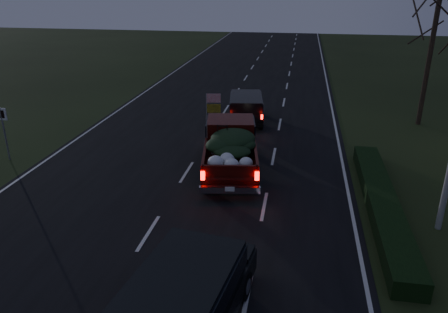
% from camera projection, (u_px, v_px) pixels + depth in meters
% --- Properties ---
extents(ground, '(120.00, 120.00, 0.00)m').
position_uv_depth(ground, '(149.00, 233.00, 14.40)').
color(ground, black).
rests_on(ground, ground).
extents(road_asphalt, '(14.00, 120.00, 0.02)m').
position_uv_depth(road_asphalt, '(148.00, 233.00, 14.40)').
color(road_asphalt, black).
rests_on(road_asphalt, ground).
extents(hedge_row, '(1.00, 10.00, 0.60)m').
position_uv_depth(hedge_row, '(382.00, 202.00, 15.77)').
color(hedge_row, black).
rests_on(hedge_row, ground).
extents(route_sign, '(0.55, 0.08, 2.50)m').
position_uv_depth(route_sign, '(3.00, 126.00, 19.71)').
color(route_sign, gray).
rests_on(route_sign, ground).
extents(bare_tree_far, '(3.60, 3.60, 7.00)m').
position_uv_depth(bare_tree_far, '(434.00, 31.00, 23.36)').
color(bare_tree_far, black).
rests_on(bare_tree_far, ground).
extents(pickup_truck, '(3.07, 6.06, 3.04)m').
position_uv_depth(pickup_truck, '(230.00, 145.00, 18.86)').
color(pickup_truck, '#400C08').
rests_on(pickup_truck, ground).
extents(lead_suv, '(2.46, 4.67, 1.28)m').
position_uv_depth(lead_suv, '(246.00, 106.00, 25.39)').
color(lead_suv, black).
rests_on(lead_suv, ground).
extents(rear_suv, '(2.82, 5.32, 1.46)m').
position_uv_depth(rear_suv, '(182.00, 300.00, 9.78)').
color(rear_suv, black).
rests_on(rear_suv, ground).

